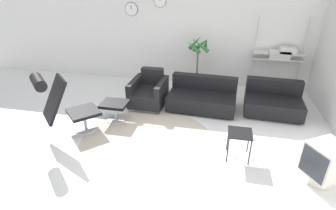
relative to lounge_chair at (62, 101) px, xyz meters
name	(u,v)px	position (x,y,z in m)	size (l,w,h in m)	color
ground_plane	(157,140)	(1.66, 0.15, -0.69)	(12.00, 12.00, 0.00)	white
wall_back	(183,30)	(1.66, 3.09, 0.71)	(12.00, 0.09, 2.80)	silver
round_rug	(147,141)	(1.50, 0.09, -0.69)	(2.38, 2.38, 0.01)	#BCB29E
lounge_chair	(62,101)	(0.00, 0.00, 0.00)	(1.06, 1.07, 1.20)	#BCBCC1
ottoman	(115,107)	(0.67, 0.68, -0.39)	(0.52, 0.44, 0.39)	#BCBCC1
armchair_red	(149,93)	(1.15, 1.52, -0.40)	(0.76, 0.88, 0.77)	silver
couch_low	(202,98)	(2.34, 1.59, -0.44)	(1.48, 0.90, 0.67)	black
couch_second	(273,102)	(3.82, 1.67, -0.44)	(1.19, 0.88, 0.67)	black
side_table	(240,136)	(3.06, -0.06, -0.28)	(0.37, 0.37, 0.47)	black
crt_television	(326,163)	(4.20, -0.42, -0.34)	(0.65, 0.64, 0.63)	beige
potted_plant	(198,65)	(2.12, 2.54, -0.01)	(0.58, 0.58, 1.39)	#333338
shelf_unit	(281,54)	(4.05, 2.86, 0.28)	(1.17, 0.28, 1.82)	#BCBCC1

